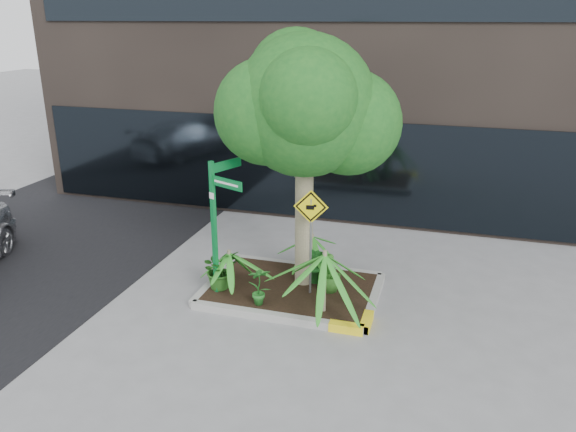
# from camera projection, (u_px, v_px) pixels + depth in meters

# --- Properties ---
(ground) EXTENTS (80.00, 80.00, 0.00)m
(ground) POSITION_uv_depth(u_px,v_px,m) (277.00, 299.00, 10.77)
(ground) COLOR gray
(ground) RESTS_ON ground
(asphalt_road) EXTENTS (7.00, 80.00, 0.01)m
(asphalt_road) POSITION_uv_depth(u_px,v_px,m) (1.00, 259.00, 12.53)
(asphalt_road) COLOR black
(asphalt_road) RESTS_ON ground
(planter) EXTENTS (3.35, 2.36, 0.15)m
(planter) POSITION_uv_depth(u_px,v_px,m) (293.00, 289.00, 10.92)
(planter) COLOR #9E9E99
(planter) RESTS_ON ground
(tree) EXTENTS (3.30, 2.93, 4.95)m
(tree) POSITION_uv_depth(u_px,v_px,m) (305.00, 106.00, 9.99)
(tree) COLOR tan
(tree) RESTS_ON ground
(palm_front) EXTENTS (1.31, 1.31, 1.46)m
(palm_front) POSITION_uv_depth(u_px,v_px,m) (325.00, 255.00, 9.67)
(palm_front) COLOR tan
(palm_front) RESTS_ON ground
(palm_left) EXTENTS (0.91, 0.91, 1.01)m
(palm_left) POSITION_uv_depth(u_px,v_px,m) (229.00, 253.00, 10.61)
(palm_left) COLOR tan
(palm_left) RESTS_ON ground
(palm_back) EXTENTS (0.87, 0.87, 0.97)m
(palm_back) POSITION_uv_depth(u_px,v_px,m) (312.00, 237.00, 11.46)
(palm_back) COLOR tan
(palm_back) RESTS_ON ground
(shrub_a) EXTENTS (0.97, 0.97, 0.78)m
(shrub_a) POSITION_uv_depth(u_px,v_px,m) (220.00, 269.00, 10.77)
(shrub_a) COLOR #235A19
(shrub_a) RESTS_ON planter
(shrub_b) EXTENTS (0.62, 0.62, 0.79)m
(shrub_b) POSITION_uv_depth(u_px,v_px,m) (330.00, 272.00, 10.65)
(shrub_b) COLOR #2B671E
(shrub_b) RESTS_ON planter
(shrub_c) EXTENTS (0.54, 0.54, 0.76)m
(shrub_c) POSITION_uv_depth(u_px,v_px,m) (259.00, 285.00, 10.14)
(shrub_c) COLOR #216D22
(shrub_c) RESTS_ON planter
(shrub_d) EXTENTS (0.59, 0.59, 0.77)m
(shrub_d) POSITION_uv_depth(u_px,v_px,m) (317.00, 265.00, 10.97)
(shrub_d) COLOR #19581C
(shrub_d) RESTS_ON planter
(street_sign_post) EXTENTS (0.74, 0.99, 2.71)m
(street_sign_post) POSITION_uv_depth(u_px,v_px,m) (218.00, 216.00, 10.24)
(street_sign_post) COLOR #0B7C35
(street_sign_post) RESTS_ON ground
(cattle_sign) EXTENTS (0.63, 0.11, 2.06)m
(cattle_sign) POSITION_uv_depth(u_px,v_px,m) (311.00, 225.00, 10.20)
(cattle_sign) COLOR slate
(cattle_sign) RESTS_ON ground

